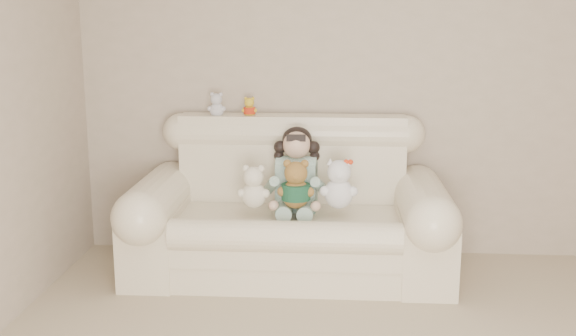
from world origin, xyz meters
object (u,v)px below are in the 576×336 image
(brown_teddy, at_px, (296,180))
(sofa, at_px, (289,200))
(white_cat, at_px, (339,179))
(cream_teddy, at_px, (254,182))
(seated_child, at_px, (297,169))

(brown_teddy, bearing_deg, sofa, 86.92)
(white_cat, height_order, cream_teddy, white_cat)
(seated_child, distance_m, cream_teddy, 0.35)
(brown_teddy, distance_m, white_cat, 0.27)
(sofa, height_order, white_cat, sofa)
(sofa, height_order, brown_teddy, sofa)
(sofa, bearing_deg, seated_child, 60.60)
(cream_teddy, bearing_deg, brown_teddy, 10.05)
(seated_child, relative_size, white_cat, 1.51)
(white_cat, distance_m, cream_teddy, 0.54)
(white_cat, bearing_deg, cream_teddy, -162.48)
(sofa, xyz_separation_m, white_cat, (0.32, -0.12, 0.18))
(sofa, xyz_separation_m, brown_teddy, (0.05, -0.14, 0.17))
(sofa, distance_m, brown_teddy, 0.22)
(sofa, distance_m, cream_teddy, 0.30)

